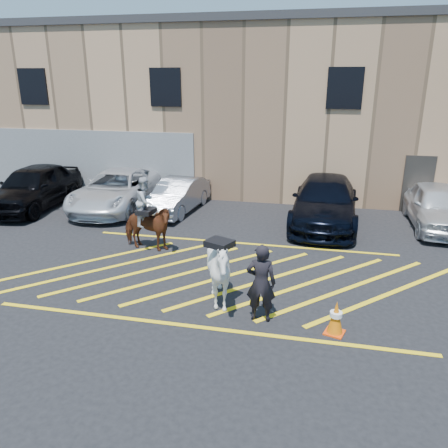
% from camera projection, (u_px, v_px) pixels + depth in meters
% --- Properties ---
extents(ground, '(90.00, 90.00, 0.00)m').
position_uv_depth(ground, '(227.00, 272.00, 11.79)').
color(ground, black).
rests_on(ground, ground).
extents(car_black_suv, '(2.29, 5.12, 1.71)m').
position_uv_depth(car_black_suv, '(34.00, 187.00, 17.35)').
color(car_black_suv, black).
rests_on(car_black_suv, ground).
extents(car_white_pickup, '(2.63, 5.42, 1.49)m').
position_uv_depth(car_white_pickup, '(117.00, 190.00, 17.33)').
color(car_white_pickup, silver).
rests_on(car_white_pickup, ground).
extents(car_silver_sedan, '(1.75, 3.98, 1.27)m').
position_uv_depth(car_silver_sedan, '(177.00, 196.00, 16.91)').
color(car_silver_sedan, gray).
rests_on(car_silver_sedan, ground).
extents(car_blue_suv, '(2.47, 5.59, 1.59)m').
position_uv_depth(car_blue_suv, '(325.00, 201.00, 15.56)').
color(car_blue_suv, black).
rests_on(car_blue_suv, ground).
extents(car_white_suv, '(1.84, 4.46, 1.51)m').
position_uv_depth(car_white_suv, '(438.00, 206.00, 15.08)').
color(car_white_suv, silver).
rests_on(car_white_suv, ground).
extents(handler, '(0.65, 0.43, 1.75)m').
position_uv_depth(handler, '(261.00, 283.00, 9.23)').
color(handler, black).
rests_on(handler, ground).
extents(warehouse, '(32.42, 10.20, 7.30)m').
position_uv_depth(warehouse, '(276.00, 105.00, 21.72)').
color(warehouse, tan).
rests_on(warehouse, ground).
extents(hatching_zone, '(12.60, 5.12, 0.01)m').
position_uv_depth(hatching_zone, '(225.00, 277.00, 11.51)').
color(hatching_zone, yellow).
rests_on(hatching_zone, ground).
extents(mounted_bay, '(1.79, 0.97, 2.26)m').
position_uv_depth(mounted_bay, '(147.00, 221.00, 13.03)').
color(mounted_bay, maroon).
rests_on(mounted_bay, ground).
extents(saddled_white, '(1.90, 1.99, 1.72)m').
position_uv_depth(saddled_white, '(220.00, 271.00, 9.81)').
color(saddled_white, white).
rests_on(saddled_white, ground).
extents(traffic_cone, '(0.48, 0.48, 0.73)m').
position_uv_depth(traffic_cone, '(336.00, 317.00, 8.87)').
color(traffic_cone, '#FF440A').
rests_on(traffic_cone, ground).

